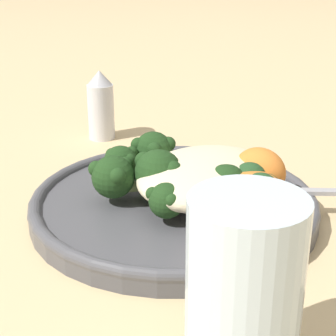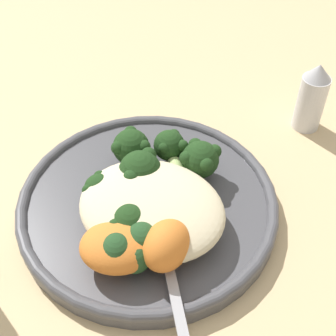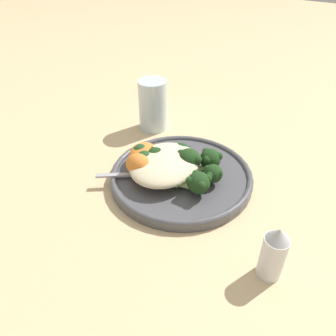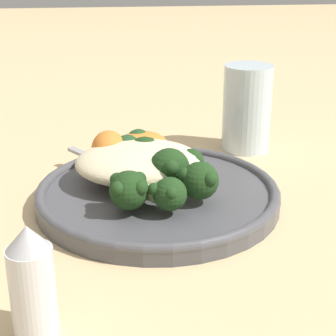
# 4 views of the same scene
# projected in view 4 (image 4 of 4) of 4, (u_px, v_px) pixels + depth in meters

# --- Properties ---
(ground_plane) EXTENTS (4.00, 4.00, 0.00)m
(ground_plane) POSITION_uv_depth(u_px,v_px,m) (164.00, 206.00, 0.61)
(ground_plane) COLOR #D6B784
(plate) EXTENTS (0.27, 0.27, 0.02)m
(plate) POSITION_uv_depth(u_px,v_px,m) (158.00, 194.00, 0.61)
(plate) COLOR #4C4C51
(plate) RESTS_ON ground_plane
(quinoa_mound) EXTENTS (0.14, 0.12, 0.04)m
(quinoa_mound) POSITION_uv_depth(u_px,v_px,m) (139.00, 162.00, 0.62)
(quinoa_mound) COLOR beige
(quinoa_mound) RESTS_ON plate
(broccoli_stalk_0) EXTENTS (0.04, 0.09, 0.04)m
(broccoli_stalk_0) POSITION_uv_depth(u_px,v_px,m) (128.00, 189.00, 0.55)
(broccoli_stalk_0) COLOR #ADC675
(broccoli_stalk_0) RESTS_ON plate
(broccoli_stalk_1) EXTENTS (0.09, 0.11, 0.03)m
(broccoli_stalk_1) POSITION_uv_depth(u_px,v_px,m) (151.00, 190.00, 0.56)
(broccoli_stalk_1) COLOR #ADC675
(broccoli_stalk_1) RESTS_ON plate
(broccoli_stalk_2) EXTENTS (0.11, 0.07, 0.04)m
(broccoli_stalk_2) POSITION_uv_depth(u_px,v_px,m) (192.00, 181.00, 0.57)
(broccoli_stalk_2) COLOR #ADC675
(broccoli_stalk_2) RESTS_ON plate
(broccoli_stalk_3) EXTENTS (0.08, 0.05, 0.04)m
(broccoli_stalk_3) POSITION_uv_depth(u_px,v_px,m) (164.00, 170.00, 0.59)
(broccoli_stalk_3) COLOR #ADC675
(broccoli_stalk_3) RESTS_ON plate
(broccoli_stalk_4) EXTENTS (0.11, 0.05, 0.03)m
(broccoli_stalk_4) POSITION_uv_depth(u_px,v_px,m) (178.00, 166.00, 0.62)
(broccoli_stalk_4) COLOR #ADC675
(broccoli_stalk_4) RESTS_ON plate
(broccoli_stalk_5) EXTENTS (0.07, 0.10, 0.04)m
(broccoli_stalk_5) POSITION_uv_depth(u_px,v_px,m) (141.00, 157.00, 0.64)
(broccoli_stalk_5) COLOR #ADC675
(broccoli_stalk_5) RESTS_ON plate
(sweet_potato_chunk_0) EXTENTS (0.08, 0.08, 0.03)m
(sweet_potato_chunk_0) POSITION_uv_depth(u_px,v_px,m) (117.00, 158.00, 0.64)
(sweet_potato_chunk_0) COLOR orange
(sweet_potato_chunk_0) RESTS_ON plate
(sweet_potato_chunk_1) EXTENTS (0.09, 0.08, 0.03)m
(sweet_potato_chunk_1) POSITION_uv_depth(u_px,v_px,m) (141.00, 147.00, 0.67)
(sweet_potato_chunk_1) COLOR orange
(sweet_potato_chunk_1) RESTS_ON plate
(sweet_potato_chunk_2) EXTENTS (0.05, 0.06, 0.03)m
(sweet_potato_chunk_2) POSITION_uv_depth(u_px,v_px,m) (124.00, 157.00, 0.65)
(sweet_potato_chunk_2) COLOR orange
(sweet_potato_chunk_2) RESTS_ON plate
(sweet_potato_chunk_3) EXTENTS (0.04, 0.05, 0.04)m
(sweet_potato_chunk_3) POSITION_uv_depth(u_px,v_px,m) (109.00, 149.00, 0.65)
(sweet_potato_chunk_3) COLOR orange
(sweet_potato_chunk_3) RESTS_ON plate
(kale_tuft) EXTENTS (0.05, 0.06, 0.04)m
(kale_tuft) POSITION_uv_depth(u_px,v_px,m) (136.00, 148.00, 0.66)
(kale_tuft) COLOR #234723
(kale_tuft) RESTS_ON plate
(spoon) EXTENTS (0.09, 0.11, 0.01)m
(spoon) POSITION_uv_depth(u_px,v_px,m) (114.00, 166.00, 0.65)
(spoon) COLOR #A3A3A8
(spoon) RESTS_ON plate
(water_glass) EXTENTS (0.07, 0.07, 0.12)m
(water_glass) POSITION_uv_depth(u_px,v_px,m) (247.00, 108.00, 0.76)
(water_glass) COLOR silver
(water_glass) RESTS_ON ground_plane
(salt_shaker) EXTENTS (0.03, 0.03, 0.09)m
(salt_shaker) POSITION_uv_depth(u_px,v_px,m) (32.00, 282.00, 0.40)
(salt_shaker) COLOR silver
(salt_shaker) RESTS_ON ground_plane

